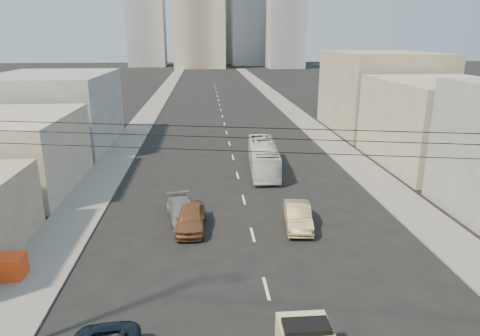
{
  "coord_description": "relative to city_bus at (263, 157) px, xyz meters",
  "views": [
    {
      "loc": [
        -2.82,
        -10.1,
        11.76
      ],
      "look_at": [
        -0.55,
        16.82,
        3.5
      ],
      "focal_mm": 32.0,
      "sensor_mm": 36.0,
      "label": 1
    }
  ],
  "objects": [
    {
      "name": "sidewalk_left",
      "position": [
        -14.2,
        42.87,
        -1.29
      ],
      "size": [
        3.5,
        180.0,
        0.12
      ],
      "primitive_type": "cube",
      "color": "slate",
      "rests_on": "ground"
    },
    {
      "name": "sidewalk_right",
      "position": [
        9.3,
        42.87,
        -1.29
      ],
      "size": [
        3.5,
        180.0,
        0.12
      ],
      "primitive_type": "cube",
      "color": "slate",
      "rests_on": "ground"
    },
    {
      "name": "lane_dashes",
      "position": [
        -2.45,
        25.87,
        -1.34
      ],
      "size": [
        0.15,
        104.0,
        0.01
      ],
      "color": "silver",
      "rests_on": "ground"
    },
    {
      "name": "city_bus",
      "position": [
        0.0,
        0.0,
        0.0
      ],
      "size": [
        2.84,
        9.8,
        2.7
      ],
      "primitive_type": "imported",
      "rotation": [
        0.0,
        0.0,
        -0.06
      ],
      "color": "white",
      "rests_on": "ground"
    },
    {
      "name": "sedan_brown",
      "position": [
        -6.28,
        -11.98,
        -0.58
      ],
      "size": [
        1.97,
        4.57,
        1.54
      ],
      "primitive_type": "imported",
      "rotation": [
        0.0,
        0.0,
        -0.03
      ],
      "color": "brown",
      "rests_on": "ground"
    },
    {
      "name": "sedan_tan",
      "position": [
        0.6,
        -12.19,
        -0.61
      ],
      "size": [
        2.07,
        4.65,
        1.48
      ],
      "primitive_type": "imported",
      "rotation": [
        0.0,
        0.0,
        -0.11
      ],
      "color": "#9F8D5D",
      "rests_on": "ground"
    },
    {
      "name": "sedan_grey",
      "position": [
        -6.84,
        -10.55,
        -0.68
      ],
      "size": [
        2.74,
        4.91,
        1.34
      ],
      "primitive_type": "imported",
      "rotation": [
        0.0,
        0.0,
        0.19
      ],
      "color": "slate",
      "rests_on": "ground"
    },
    {
      "name": "overhead_wires",
      "position": [
        -2.45,
        -25.63,
        7.62
      ],
      "size": [
        23.01,
        5.02,
        0.72
      ],
      "color": "black",
      "rests_on": "ground"
    },
    {
      "name": "crate_stack",
      "position": [
        -15.45,
        -17.16,
        -0.66
      ],
      "size": [
        1.8,
        1.2,
        1.14
      ],
      "color": "#F44717",
      "rests_on": "sidewalk_left"
    },
    {
      "name": "bldg_right_mid",
      "position": [
        17.05,
        0.87,
        2.65
      ],
      "size": [
        11.0,
        14.0,
        8.0
      ],
      "primitive_type": "cube",
      "color": "#A79C86",
      "rests_on": "ground"
    },
    {
      "name": "bldg_right_far",
      "position": [
        17.55,
        16.87,
        3.65
      ],
      "size": [
        12.0,
        16.0,
        10.0
      ],
      "primitive_type": "cube",
      "color": "gray",
      "rests_on": "ground"
    },
    {
      "name": "bldg_left_mid",
      "position": [
        -21.45,
        -3.13,
        1.65
      ],
      "size": [
        11.0,
        12.0,
        6.0
      ],
      "primitive_type": "cube",
      "color": "#A79C86",
      "rests_on": "ground"
    },
    {
      "name": "bldg_left_far",
      "position": [
        -21.95,
        11.87,
        2.65
      ],
      "size": [
        12.0,
        16.0,
        8.0
      ],
      "primitive_type": "cube",
      "color": "gray",
      "rests_on": "ground"
    },
    {
      "name": "midrise_ne",
      "position": [
        15.55,
        157.87,
        18.65
      ],
      "size": [
        16.0,
        16.0,
        40.0
      ],
      "primitive_type": "cube",
      "color": "#94989C",
      "rests_on": "ground"
    },
    {
      "name": "midrise_nw",
      "position": [
        -28.45,
        152.87,
        15.65
      ],
      "size": [
        15.0,
        15.0,
        34.0
      ],
      "primitive_type": "cube",
      "color": "#94989C",
      "rests_on": "ground"
    },
    {
      "name": "midrise_back",
      "position": [
        3.55,
        172.87,
        20.65
      ],
      "size": [
        18.0,
        18.0,
        44.0
      ],
      "primitive_type": "cube",
      "color": "gray",
      "rests_on": "ground"
    },
    {
      "name": "midrise_east",
      "position": [
        27.55,
        137.87,
        12.65
      ],
      "size": [
        14.0,
        14.0,
        28.0
      ],
      "primitive_type": "cube",
      "color": "#94989C",
      "rests_on": "ground"
    }
  ]
}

